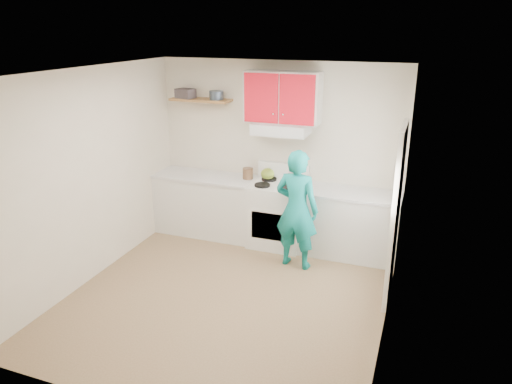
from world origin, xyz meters
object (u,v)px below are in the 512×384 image
at_px(crock, 248,174).
at_px(person, 297,210).
at_px(kettle, 268,174).
at_px(stove, 277,215).
at_px(tin, 216,95).

relative_size(crock, person, 0.11).
bearing_deg(kettle, person, -56.64).
distance_m(stove, person, 0.77).
relative_size(kettle, person, 0.12).
xyz_separation_m(stove, person, (0.43, -0.55, 0.34)).
distance_m(tin, person, 2.06).
relative_size(stove, kettle, 4.62).
bearing_deg(tin, crock, -7.33).
distance_m(kettle, crock, 0.29).
xyz_separation_m(tin, kettle, (0.78, 0.00, -1.10)).
height_order(stove, crock, crock).
bearing_deg(crock, tin, 172.67).
bearing_deg(kettle, stove, -46.86).
height_order(tin, person, tin).
bearing_deg(kettle, tin, 171.42).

